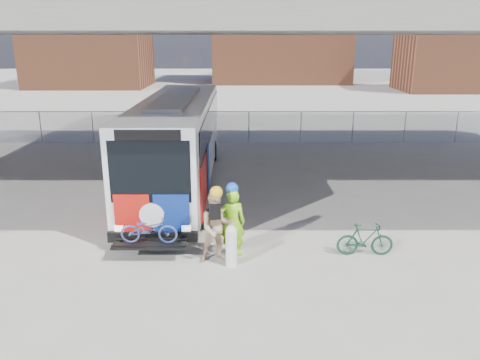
{
  "coord_description": "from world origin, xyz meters",
  "views": [
    {
      "loc": [
        0.45,
        -14.64,
        5.84
      ],
      "look_at": [
        0.47,
        -0.71,
        1.6
      ],
      "focal_mm": 35.0,
      "sensor_mm": 36.0,
      "label": 1
    }
  ],
  "objects_px": {
    "bollard": "(231,245)",
    "cyclist_tan": "(217,226)",
    "bus": "(178,136)",
    "bike_parked": "(365,240)",
    "cyclist_hivis": "(232,221)"
  },
  "relations": [
    {
      "from": "bus",
      "to": "bike_parked",
      "type": "bearing_deg",
      "value": -46.89
    },
    {
      "from": "bollard",
      "to": "cyclist_tan",
      "type": "distance_m",
      "value": 0.63
    },
    {
      "from": "bollard",
      "to": "cyclist_hivis",
      "type": "distance_m",
      "value": 0.77
    },
    {
      "from": "bus",
      "to": "bike_parked",
      "type": "relative_size",
      "value": 8.22
    },
    {
      "from": "bus",
      "to": "bike_parked",
      "type": "height_order",
      "value": "bus"
    },
    {
      "from": "cyclist_hivis",
      "to": "bollard",
      "type": "bearing_deg",
      "value": 84.05
    },
    {
      "from": "bollard",
      "to": "cyclist_tan",
      "type": "relative_size",
      "value": 0.54
    },
    {
      "from": "bollard",
      "to": "bus",
      "type": "bearing_deg",
      "value": 107.75
    },
    {
      "from": "bus",
      "to": "cyclist_hivis",
      "type": "distance_m",
      "value": 6.81
    },
    {
      "from": "bollard",
      "to": "cyclist_tan",
      "type": "xyz_separation_m",
      "value": [
        -0.39,
        0.3,
        0.39
      ]
    },
    {
      "from": "bollard",
      "to": "cyclist_tan",
      "type": "bearing_deg",
      "value": 142.54
    },
    {
      "from": "bus",
      "to": "bollard",
      "type": "bearing_deg",
      "value": -72.25
    },
    {
      "from": "bollard",
      "to": "cyclist_hivis",
      "type": "xyz_separation_m",
      "value": [
        0.02,
        0.65,
        0.41
      ]
    },
    {
      "from": "bus",
      "to": "cyclist_tan",
      "type": "distance_m",
      "value": 7.02
    },
    {
      "from": "bus",
      "to": "bollard",
      "type": "height_order",
      "value": "bus"
    }
  ]
}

